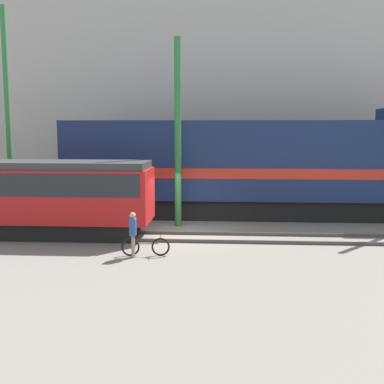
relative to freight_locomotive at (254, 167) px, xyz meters
The scene contains 10 objects.
ground_plane 5.67m from the freight_locomotive, 128.13° to the right, with size 120.00×120.00×0.00m, color slate.
track_near 6.42m from the freight_locomotive, 121.85° to the right, with size 60.00×1.50×0.14m.
track_far 3.99m from the freight_locomotive, behind, with size 60.00×1.51×0.14m.
building_backdrop 9.25m from the freight_locomotive, 112.19° to the left, with size 49.90×6.00×13.41m.
freight_locomotive is the anchor object (origin of this frame).
streetcar 10.84m from the freight_locomotive, 152.31° to the right, with size 10.13×2.54×3.16m.
bicycle 9.18m from the freight_locomotive, 118.63° to the right, with size 1.72×0.44×0.71m.
person 9.41m from the freight_locomotive, 120.29° to the right, with size 0.25×0.38×1.60m.
utility_pole_left 12.01m from the freight_locomotive, 167.66° to the right, with size 0.25×0.25×9.98m.
utility_pole_center 4.72m from the freight_locomotive, 145.20° to the right, with size 0.30×0.30×8.51m.
Camera 1 is at (1.61, -20.33, 4.53)m, focal length 45.00 mm.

